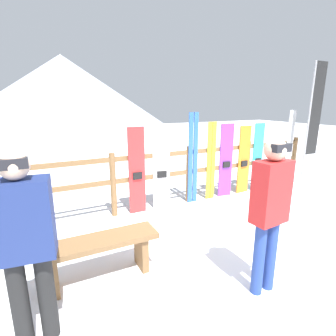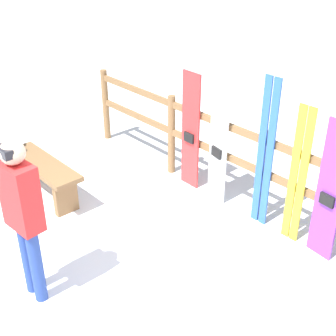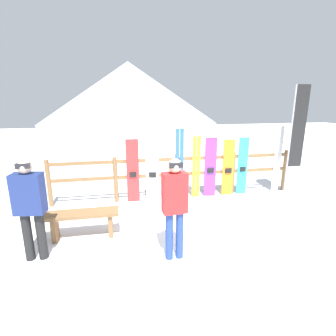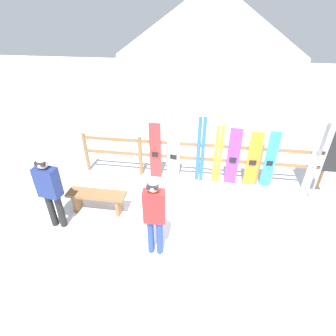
# 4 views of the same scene
# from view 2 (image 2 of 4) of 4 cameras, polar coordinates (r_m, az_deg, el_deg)

# --- Properties ---
(ground_plane) EXTENTS (40.00, 40.00, 0.00)m
(ground_plane) POSITION_cam_2_polar(r_m,az_deg,el_deg) (4.49, -6.82, -16.46)
(ground_plane) COLOR white
(fence) EXTENTS (6.07, 0.10, 1.11)m
(fence) POSITION_cam_2_polar(r_m,az_deg,el_deg) (5.31, 11.45, 0.05)
(fence) COLOR brown
(fence) RESTS_ON ground
(bench) EXTENTS (1.28, 0.36, 0.49)m
(bench) POSITION_cam_2_polar(r_m,az_deg,el_deg) (5.96, -14.91, -0.44)
(bench) COLOR brown
(bench) RESTS_ON ground
(person_red) EXTENTS (0.38, 0.23, 1.60)m
(person_red) POSITION_cam_2_polar(r_m,az_deg,el_deg) (4.17, -17.30, -4.91)
(person_red) COLOR navy
(person_red) RESTS_ON ground
(snowboard_red) EXTENTS (0.30, 0.06, 1.53)m
(snowboard_red) POSITION_cam_2_polar(r_m,az_deg,el_deg) (5.85, 2.76, 4.43)
(snowboard_red) COLOR red
(snowboard_red) RESTS_ON ground
(snowboard_white) EXTENTS (0.31, 0.10, 1.45)m
(snowboard_white) POSITION_cam_2_polar(r_m,az_deg,el_deg) (5.58, 6.15, 2.59)
(snowboard_white) COLOR white
(snowboard_white) RESTS_ON ground
(ski_pair_blue) EXTENTS (0.19, 0.02, 1.74)m
(ski_pair_blue) POSITION_cam_2_polar(r_m,az_deg,el_deg) (5.15, 11.80, 1.62)
(ski_pair_blue) COLOR blue
(ski_pair_blue) RESTS_ON ground
(ski_pair_yellow) EXTENTS (0.20, 0.02, 1.56)m
(ski_pair_yellow) POSITION_cam_2_polar(r_m,az_deg,el_deg) (4.99, 15.55, -1.01)
(ski_pair_yellow) COLOR yellow
(ski_pair_yellow) RESTS_ON ground
(snowboard_purple) EXTENTS (0.30, 0.08, 1.51)m
(snowboard_purple) POSITION_cam_2_polar(r_m,az_deg,el_deg) (4.85, 19.10, -2.89)
(snowboard_purple) COLOR purple
(snowboard_purple) RESTS_ON ground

